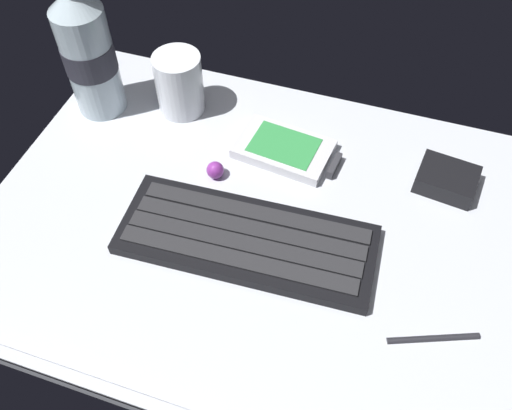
{
  "coord_description": "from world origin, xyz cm",
  "views": [
    {
      "loc": [
        11.61,
        -35.23,
        51.39
      ],
      "look_at": [
        0.0,
        0.0,
        3.0
      ],
      "focal_mm": 37.67,
      "sensor_mm": 36.0,
      "label": 1
    }
  ],
  "objects_px": {
    "juice_cup": "(180,86)",
    "charger_block": "(447,179)",
    "trackball_mouse": "(215,170)",
    "water_bottle": "(88,52)",
    "keyboard": "(247,239)",
    "handheld_device": "(289,150)",
    "stylus_pen": "(434,337)"
  },
  "relations": [
    {
      "from": "handheld_device",
      "to": "charger_block",
      "type": "distance_m",
      "value": 0.2
    },
    {
      "from": "juice_cup",
      "to": "trackball_mouse",
      "type": "xyz_separation_m",
      "value": [
        0.09,
        -0.1,
        -0.03
      ]
    },
    {
      "from": "juice_cup",
      "to": "water_bottle",
      "type": "relative_size",
      "value": 0.41
    },
    {
      "from": "handheld_device",
      "to": "water_bottle",
      "type": "height_order",
      "value": "water_bottle"
    },
    {
      "from": "charger_block",
      "to": "trackball_mouse",
      "type": "height_order",
      "value": "charger_block"
    },
    {
      "from": "keyboard",
      "to": "juice_cup",
      "type": "height_order",
      "value": "juice_cup"
    },
    {
      "from": "water_bottle",
      "to": "stylus_pen",
      "type": "xyz_separation_m",
      "value": [
        0.48,
        -0.21,
        -0.09
      ]
    },
    {
      "from": "trackball_mouse",
      "to": "stylus_pen",
      "type": "xyz_separation_m",
      "value": [
        0.29,
        -0.13,
        -0.01
      ]
    },
    {
      "from": "handheld_device",
      "to": "trackball_mouse",
      "type": "relative_size",
      "value": 6.08
    },
    {
      "from": "stylus_pen",
      "to": "trackball_mouse",
      "type": "bearing_deg",
      "value": 133.37
    },
    {
      "from": "juice_cup",
      "to": "stylus_pen",
      "type": "xyz_separation_m",
      "value": [
        0.38,
        -0.24,
        -0.04
      ]
    },
    {
      "from": "charger_block",
      "to": "water_bottle",
      "type": "bearing_deg",
      "value": -179.82
    },
    {
      "from": "keyboard",
      "to": "trackball_mouse",
      "type": "xyz_separation_m",
      "value": [
        -0.07,
        0.08,
        0.0
      ]
    },
    {
      "from": "keyboard",
      "to": "charger_block",
      "type": "height_order",
      "value": "charger_block"
    },
    {
      "from": "water_bottle",
      "to": "charger_block",
      "type": "distance_m",
      "value": 0.48
    },
    {
      "from": "keyboard",
      "to": "handheld_device",
      "type": "bearing_deg",
      "value": 87.48
    },
    {
      "from": "keyboard",
      "to": "charger_block",
      "type": "bearing_deg",
      "value": 37.54
    },
    {
      "from": "water_bottle",
      "to": "trackball_mouse",
      "type": "relative_size",
      "value": 9.45
    },
    {
      "from": "juice_cup",
      "to": "trackball_mouse",
      "type": "height_order",
      "value": "juice_cup"
    },
    {
      "from": "water_bottle",
      "to": "charger_block",
      "type": "bearing_deg",
      "value": 0.18
    },
    {
      "from": "juice_cup",
      "to": "keyboard",
      "type": "bearing_deg",
      "value": -49.66
    },
    {
      "from": "trackball_mouse",
      "to": "charger_block",
      "type": "bearing_deg",
      "value": 15.03
    },
    {
      "from": "keyboard",
      "to": "juice_cup",
      "type": "distance_m",
      "value": 0.25
    },
    {
      "from": "trackball_mouse",
      "to": "stylus_pen",
      "type": "relative_size",
      "value": 0.23
    },
    {
      "from": "keyboard",
      "to": "trackball_mouse",
      "type": "bearing_deg",
      "value": 129.94
    },
    {
      "from": "juice_cup",
      "to": "charger_block",
      "type": "bearing_deg",
      "value": -4.63
    },
    {
      "from": "keyboard",
      "to": "handheld_device",
      "type": "distance_m",
      "value": 0.15
    },
    {
      "from": "handheld_device",
      "to": "trackball_mouse",
      "type": "distance_m",
      "value": 0.1
    },
    {
      "from": "keyboard",
      "to": "water_bottle",
      "type": "bearing_deg",
      "value": 149.63
    },
    {
      "from": "juice_cup",
      "to": "charger_block",
      "type": "xyz_separation_m",
      "value": [
        0.36,
        -0.03,
        -0.03
      ]
    },
    {
      "from": "handheld_device",
      "to": "water_bottle",
      "type": "distance_m",
      "value": 0.29
    },
    {
      "from": "charger_block",
      "to": "handheld_device",
      "type": "bearing_deg",
      "value": -177.39
    }
  ]
}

